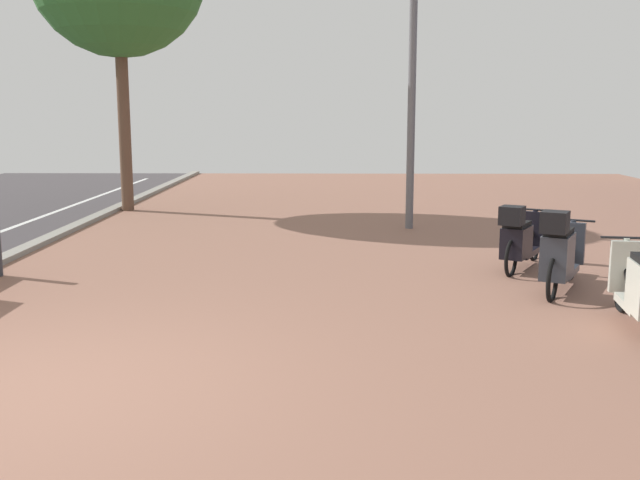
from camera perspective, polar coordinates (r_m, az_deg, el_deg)
The scene contains 4 objects.
ground at distance 5.84m, azimuth -7.59°, elevation -11.64°, with size 21.00×40.00×0.13m.
scooter_near at distance 9.08m, azimuth 17.96°, elevation -1.02°, with size 1.00×1.61×1.05m.
scooter_far at distance 10.25m, azimuth 15.10°, elevation 0.08°, with size 1.01×1.53×0.94m.
lamp_post at distance 13.53m, azimuth 7.16°, elevation 15.40°, with size 0.20×0.52×6.21m.
Camera 1 is at (2.27, -5.37, 2.11)m, focal length 41.66 mm.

